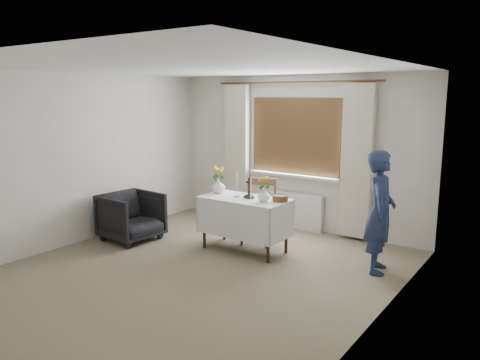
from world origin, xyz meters
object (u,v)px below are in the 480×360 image
object	(u,v)px
flower_vase_right	(264,195)
wooden_chair	(258,212)
altar_table	(245,224)
armchair	(131,217)
person	(380,212)
wooden_cross	(249,188)
flower_vase_left	(218,186)

from	to	relation	value
flower_vase_right	wooden_chair	bearing A→B (deg)	130.10
altar_table	armchair	distance (m)	1.78
person	wooden_cross	bearing A→B (deg)	82.21
armchair	flower_vase_right	distance (m)	2.15
armchair	person	size ratio (longest dim) A/B	0.52
wooden_cross	flower_vase_left	bearing A→B (deg)	-161.91
altar_table	flower_vase_left	bearing A→B (deg)	173.34
armchair	flower_vase_right	world-z (taller)	flower_vase_right
wooden_cross	armchair	bearing A→B (deg)	-139.32
person	flower_vase_right	bearing A→B (deg)	86.10
armchair	person	distance (m)	3.63
wooden_chair	flower_vase_right	bearing A→B (deg)	-63.18
altar_table	wooden_cross	size ratio (longest dim) A/B	4.22
wooden_chair	person	distance (m)	1.86
armchair	flower_vase_right	bearing A→B (deg)	-70.66
altar_table	flower_vase_right	bearing A→B (deg)	-5.40
wooden_chair	person	bearing A→B (deg)	-16.06
armchair	person	world-z (taller)	person
wooden_chair	flower_vase_left	size ratio (longest dim) A/B	4.61
wooden_chair	person	xyz separation A→B (m)	(1.84, -0.09, 0.28)
flower_vase_left	armchair	bearing A→B (deg)	-151.21
person	flower_vase_right	world-z (taller)	person
altar_table	wooden_cross	xyz separation A→B (m)	(0.05, 0.03, 0.53)
wooden_chair	armchair	bearing A→B (deg)	-162.86
altar_table	armchair	xyz separation A→B (m)	(-1.68, -0.58, -0.02)
wooden_chair	wooden_cross	distance (m)	0.57
altar_table	wooden_chair	size ratio (longest dim) A/B	1.29
armchair	flower_vase_right	size ratio (longest dim) A/B	4.55
wooden_chair	wooden_cross	world-z (taller)	wooden_cross
armchair	wooden_cross	world-z (taller)	wooden_cross
altar_table	flower_vase_left	size ratio (longest dim) A/B	5.94
person	flower_vase_right	distance (m)	1.52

